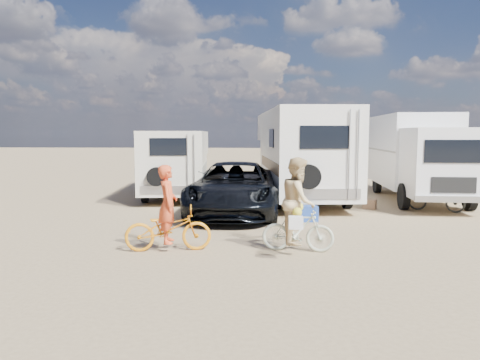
# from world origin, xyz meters

# --- Properties ---
(ground) EXTENTS (140.00, 140.00, 0.00)m
(ground) POSITION_xyz_m (0.00, 0.00, 0.00)
(ground) COLOR #9D835D
(ground) RESTS_ON ground
(rv_main) EXTENTS (3.50, 9.06, 3.41)m
(rv_main) POSITION_xyz_m (-0.40, 7.20, 1.70)
(rv_main) COLOR silver
(rv_main) RESTS_ON ground
(rv_left) EXTENTS (2.92, 6.59, 2.63)m
(rv_left) POSITION_xyz_m (-5.34, 7.52, 1.32)
(rv_left) COLOR white
(rv_left) RESTS_ON ground
(box_truck) EXTENTS (2.62, 7.41, 3.28)m
(box_truck) POSITION_xyz_m (4.04, 6.72, 1.64)
(box_truck) COLOR white
(box_truck) RESTS_ON ground
(dark_suv) EXTENTS (2.76, 5.89, 1.63)m
(dark_suv) POSITION_xyz_m (-2.70, 3.53, 0.82)
(dark_suv) COLOR black
(dark_suv) RESTS_ON ground
(bike_man) EXTENTS (1.95, 0.97, 0.98)m
(bike_man) POSITION_xyz_m (-3.80, -1.27, 0.49)
(bike_man) COLOR orange
(bike_man) RESTS_ON ground
(bike_woman) EXTENTS (1.59, 0.61, 0.93)m
(bike_woman) POSITION_xyz_m (-0.98, -1.15, 0.47)
(bike_woman) COLOR #B1BBA0
(bike_woman) RESTS_ON ground
(rider_man) EXTENTS (0.51, 0.68, 1.70)m
(rider_man) POSITION_xyz_m (-3.80, -1.27, 0.85)
(rider_man) COLOR #DA4C25
(rider_man) RESTS_ON ground
(rider_woman) EXTENTS (0.81, 0.98, 1.86)m
(rider_woman) POSITION_xyz_m (-0.98, -1.15, 0.93)
(rider_woman) COLOR #D7B77E
(rider_woman) RESTS_ON ground
(bike_parked) EXTENTS (1.84, 1.27, 0.92)m
(bike_parked) POSITION_xyz_m (3.87, 4.27, 0.46)
(bike_parked) COLOR #252725
(bike_parked) RESTS_ON ground
(cooler) EXTENTS (0.61, 0.48, 0.45)m
(cooler) POSITION_xyz_m (-0.48, 2.33, 0.22)
(cooler) COLOR #20439B
(cooler) RESTS_ON ground
(crate) EXTENTS (0.53, 0.53, 0.33)m
(crate) POSITION_xyz_m (1.82, 4.65, 0.16)
(crate) COLOR brown
(crate) RESTS_ON ground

